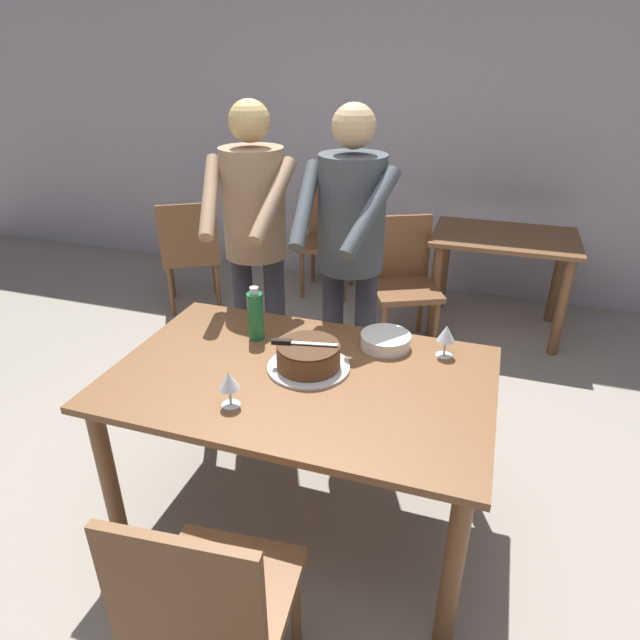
{
  "coord_description": "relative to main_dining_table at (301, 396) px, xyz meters",
  "views": [
    {
      "loc": [
        0.66,
        -1.74,
        1.93
      ],
      "look_at": [
        0.01,
        0.21,
        0.9
      ],
      "focal_mm": 30.53,
      "sensor_mm": 36.0,
      "label": 1
    }
  ],
  "objects": [
    {
      "name": "back_wall",
      "position": [
        0.0,
        2.9,
        0.71
      ],
      "size": [
        10.0,
        0.12,
        2.7
      ],
      "primitive_type": "cube",
      "color": "#ADA8B2",
      "rests_on": "ground_plane"
    },
    {
      "name": "main_dining_table",
      "position": [
        0.0,
        0.0,
        0.0
      ],
      "size": [
        1.52,
        0.97,
        0.75
      ],
      "color": "brown",
      "rests_on": "ground_plane"
    },
    {
      "name": "background_chair_0",
      "position": [
        -1.59,
        1.82,
        -0.15
      ],
      "size": [
        0.61,
        0.61,
        0.9
      ],
      "color": "brown",
      "rests_on": "ground_plane"
    },
    {
      "name": "background_table",
      "position": [
        0.75,
        2.2,
        -0.07
      ],
      "size": [
        1.0,
        0.7,
        0.74
      ],
      "color": "brown",
      "rests_on": "ground_plane"
    },
    {
      "name": "water_bottle",
      "position": [
        -0.29,
        0.23,
        0.22
      ],
      "size": [
        0.07,
        0.07,
        0.25
      ],
      "color": "#1E6B38",
      "rests_on": "main_dining_table"
    },
    {
      "name": "cake_on_platter",
      "position": [
        0.01,
        0.06,
        0.16
      ],
      "size": [
        0.34,
        0.34,
        0.11
      ],
      "color": "silver",
      "rests_on": "main_dining_table"
    },
    {
      "name": "person_cutting_cake",
      "position": [
        0.01,
        0.7,
        0.43
      ],
      "size": [
        0.46,
        0.57,
        1.72
      ],
      "color": "#2D2D38",
      "rests_on": "ground_plane"
    },
    {
      "name": "person_standing_beside",
      "position": [
        -0.51,
        0.73,
        0.43
      ],
      "size": [
        0.46,
        0.57,
        1.72
      ],
      "color": "#2D2D38",
      "rests_on": "ground_plane"
    },
    {
      "name": "background_chair_2",
      "position": [
        0.1,
        1.79,
        -0.15
      ],
      "size": [
        0.59,
        0.59,
        0.9
      ],
      "color": "brown",
      "rests_on": "ground_plane"
    },
    {
      "name": "plate_stack",
      "position": [
        0.28,
        0.33,
        0.14
      ],
      "size": [
        0.22,
        0.22,
        0.06
      ],
      "color": "white",
      "rests_on": "main_dining_table"
    },
    {
      "name": "cake_knife",
      "position": [
        -0.06,
        0.04,
        0.22
      ],
      "size": [
        0.27,
        0.07,
        0.02
      ],
      "color": "silver",
      "rests_on": "cake_on_platter"
    },
    {
      "name": "background_chair_1",
      "position": [
        -0.67,
        2.56,
        -0.15
      ],
      "size": [
        0.47,
        0.47,
        0.9
      ],
      "color": "brown",
      "rests_on": "ground_plane"
    },
    {
      "name": "wine_glass_near",
      "position": [
        -0.17,
        -0.28,
        0.21
      ],
      "size": [
        0.08,
        0.08,
        0.14
      ],
      "color": "silver",
      "rests_on": "main_dining_table"
    },
    {
      "name": "ground_plane",
      "position": [
        0.0,
        0.0,
        -0.64
      ],
      "size": [
        14.0,
        14.0,
        0.0
      ],
      "primitive_type": "plane",
      "color": "gray"
    },
    {
      "name": "chair_near_side",
      "position": [
        0.03,
        -0.86,
        -0.15
      ],
      "size": [
        0.48,
        0.48,
        0.9
      ],
      "color": "brown",
      "rests_on": "ground_plane"
    },
    {
      "name": "wine_glass_far",
      "position": [
        0.53,
        0.33,
        0.21
      ],
      "size": [
        0.08,
        0.08,
        0.14
      ],
      "color": "silver",
      "rests_on": "main_dining_table"
    }
  ]
}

